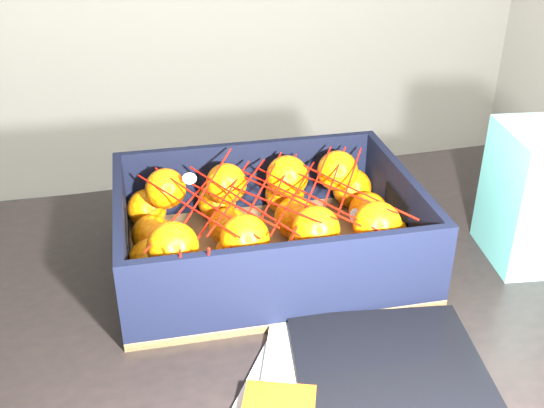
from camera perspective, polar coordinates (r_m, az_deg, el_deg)
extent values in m
cube|color=black|center=(0.86, 0.38, -10.54)|extent=(1.24, 0.86, 0.04)
cylinder|color=black|center=(1.52, 18.25, -9.89)|extent=(0.06, 0.06, 0.71)
cube|color=silver|center=(0.72, 7.49, -17.08)|extent=(0.29, 0.33, 0.01)
cube|color=black|center=(0.73, 11.09, -16.04)|extent=(0.24, 0.30, 0.01)
cube|color=#E2470B|center=(0.71, 0.61, -16.88)|extent=(0.09, 0.08, 0.00)
cube|color=brown|center=(0.94, -0.38, -4.68)|extent=(0.41, 0.31, 0.01)
cube|color=black|center=(1.04, -2.05, 2.29)|extent=(0.41, 0.01, 0.12)
cube|color=black|center=(0.79, 1.79, -7.19)|extent=(0.41, 0.01, 0.12)
cube|color=black|center=(0.90, -12.92, -3.13)|extent=(0.01, 0.28, 0.12)
cube|color=black|center=(0.96, 11.23, -0.51)|extent=(0.01, 0.28, 0.12)
sphere|color=orange|center=(0.81, -9.90, -7.98)|extent=(0.06, 0.06, 0.06)
sphere|color=orange|center=(0.88, -10.43, -5.01)|extent=(0.06, 0.06, 0.06)
sphere|color=orange|center=(0.93, -10.42, -2.69)|extent=(0.06, 0.06, 0.06)
sphere|color=orange|center=(1.00, -10.86, -0.40)|extent=(0.06, 0.06, 0.06)
sphere|color=orange|center=(0.82, -2.26, -7.29)|extent=(0.06, 0.06, 0.06)
sphere|color=orange|center=(0.88, -3.15, -4.47)|extent=(0.06, 0.06, 0.06)
sphere|color=orange|center=(0.94, -3.80, -2.02)|extent=(0.06, 0.06, 0.06)
sphere|color=orange|center=(1.01, -4.82, 0.24)|extent=(0.06, 0.06, 0.06)
sphere|color=orange|center=(0.84, 4.53, -6.33)|extent=(0.06, 0.06, 0.06)
sphere|color=orange|center=(0.90, 3.29, -3.63)|extent=(0.06, 0.06, 0.06)
sphere|color=orange|center=(0.96, 2.07, -1.21)|extent=(0.06, 0.06, 0.06)
sphere|color=orange|center=(1.02, 1.12, 0.82)|extent=(0.06, 0.06, 0.06)
sphere|color=orange|center=(0.88, 11.68, -5.15)|extent=(0.06, 0.06, 0.06)
sphere|color=orange|center=(0.93, 10.13, -2.83)|extent=(0.06, 0.06, 0.06)
sphere|color=orange|center=(0.99, 8.37, -0.63)|extent=(0.06, 0.06, 0.06)
sphere|color=orange|center=(1.05, 6.97, 1.42)|extent=(0.06, 0.06, 0.06)
sphere|color=orange|center=(0.81, -8.65, -3.76)|extent=(0.06, 0.06, 0.06)
sphere|color=orange|center=(0.95, -9.26, 1.33)|extent=(0.06, 0.06, 0.06)
sphere|color=orange|center=(0.82, -2.39, -3.07)|extent=(0.06, 0.06, 0.06)
sphere|color=orange|center=(0.95, -4.02, 1.78)|extent=(0.06, 0.06, 0.06)
sphere|color=orange|center=(0.84, 3.85, -2.27)|extent=(0.06, 0.06, 0.06)
sphere|color=orange|center=(0.97, 1.33, 2.41)|extent=(0.06, 0.06, 0.06)
sphere|color=orange|center=(0.86, 9.18, -1.86)|extent=(0.06, 0.06, 0.06)
sphere|color=orange|center=(0.99, 5.74, 2.89)|extent=(0.06, 0.06, 0.06)
cylinder|color=red|center=(0.86, -7.65, 0.04)|extent=(0.11, 0.21, 0.01)
cylinder|color=red|center=(0.87, -6.02, 0.32)|extent=(0.11, 0.21, 0.01)
cylinder|color=red|center=(0.88, -4.45, 0.47)|extent=(0.11, 0.21, 0.02)
cylinder|color=red|center=(0.88, -2.78, 0.48)|extent=(0.11, 0.21, 0.01)
cylinder|color=red|center=(0.87, -1.09, 0.55)|extent=(0.11, 0.21, 0.03)
cylinder|color=red|center=(0.90, 0.27, 1.14)|extent=(0.11, 0.21, 0.02)
cylinder|color=red|center=(0.88, 2.11, 0.71)|extent=(0.11, 0.21, 0.02)
cylinder|color=red|center=(0.89, 3.67, 0.60)|extent=(0.11, 0.21, 0.01)
cylinder|color=red|center=(0.90, 5.07, 1.55)|extent=(0.11, 0.21, 0.02)
cylinder|color=red|center=(0.90, 6.76, 1.47)|extent=(0.11, 0.21, 0.01)
cylinder|color=red|center=(0.88, -7.66, -0.25)|extent=(0.11, 0.21, 0.01)
cylinder|color=red|center=(0.88, -6.14, 0.75)|extent=(0.11, 0.21, 0.04)
cylinder|color=red|center=(0.88, -4.41, 0.15)|extent=(0.11, 0.21, 0.01)
cylinder|color=red|center=(0.89, -2.90, 0.92)|extent=(0.11, 0.21, 0.01)
cylinder|color=red|center=(0.89, -1.23, 0.75)|extent=(0.11, 0.21, 0.02)
cylinder|color=red|center=(0.90, 0.26, 0.93)|extent=(0.11, 0.21, 0.01)
cylinder|color=red|center=(0.89, 1.98, 0.81)|extent=(0.11, 0.21, 0.01)
cylinder|color=red|center=(0.89, 3.59, 1.30)|extent=(0.11, 0.21, 0.02)
cylinder|color=red|center=(0.91, 5.02, 1.16)|extent=(0.11, 0.21, 0.03)
cylinder|color=red|center=(0.91, 6.54, 1.27)|extent=(0.11, 0.21, 0.02)
cylinder|color=red|center=(0.76, -7.93, -6.00)|extent=(0.00, 0.03, 0.09)
cylinder|color=red|center=(0.77, -5.69, -5.76)|extent=(0.01, 0.04, 0.08)
cube|color=silver|center=(0.97, 21.42, 0.63)|extent=(0.10, 0.14, 0.20)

